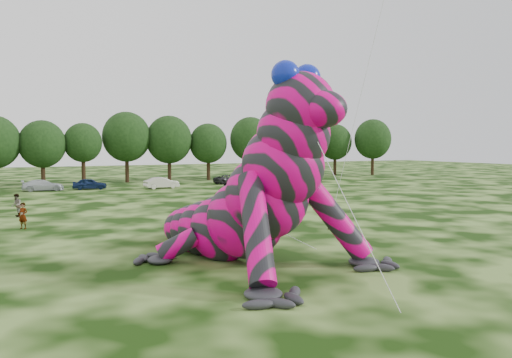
{
  "coord_description": "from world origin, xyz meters",
  "views": [
    {
      "loc": [
        -8.17,
        -16.43,
        5.69
      ],
      "look_at": [
        2.51,
        5.21,
        4.0
      ],
      "focal_mm": 35.0,
      "sensor_mm": 36.0,
      "label": 1
    }
  ],
  "objects": [
    {
      "name": "ground",
      "position": [
        0.0,
        0.0,
        0.0
      ],
      "size": [
        240.0,
        240.0,
        0.0
      ],
      "primitive_type": "plane",
      "color": "#16330A",
      "rests_on": "ground"
    },
    {
      "name": "inflatable_gecko",
      "position": [
        1.37,
        6.21,
        4.6
      ],
      "size": [
        20.88,
        22.61,
        9.2
      ],
      "primitive_type": null,
      "rotation": [
        0.0,
        0.0,
        0.35
      ],
      "color": "#E3007A",
      "rests_on": "ground"
    },
    {
      "name": "tree_8",
      "position": [
        -4.22,
        56.99,
        4.47
      ],
      "size": [
        6.14,
        5.53,
        8.94
      ],
      "primitive_type": null,
      "color": "black",
      "rests_on": "ground"
    },
    {
      "name": "tree_9",
      "position": [
        1.06,
        57.35,
        4.34
      ],
      "size": [
        5.27,
        4.74,
        8.68
      ],
      "primitive_type": null,
      "color": "black",
      "rests_on": "ground"
    },
    {
      "name": "tree_10",
      "position": [
        7.4,
        58.58,
        5.25
      ],
      "size": [
        7.09,
        6.38,
        10.5
      ],
      "primitive_type": null,
      "color": "black",
      "rests_on": "ground"
    },
    {
      "name": "tree_11",
      "position": [
        13.79,
        58.2,
        5.03
      ],
      "size": [
        7.01,
        6.31,
        10.07
      ],
      "primitive_type": null,
      "color": "black",
      "rests_on": "ground"
    },
    {
      "name": "tree_12",
      "position": [
        20.01,
        57.74,
        4.49
      ],
      "size": [
        5.99,
        5.39,
        8.97
      ],
      "primitive_type": null,
      "color": "black",
      "rests_on": "ground"
    },
    {
      "name": "tree_13",
      "position": [
        27.13,
        57.13,
        5.06
      ],
      "size": [
        6.83,
        6.15,
        10.13
      ],
      "primitive_type": null,
      "color": "black",
      "rests_on": "ground"
    },
    {
      "name": "tree_14",
      "position": [
        33.46,
        58.72,
        4.7
      ],
      "size": [
        6.82,
        6.14,
        9.4
      ],
      "primitive_type": null,
      "color": "black",
      "rests_on": "ground"
    },
    {
      "name": "tree_15",
      "position": [
        38.47,
        57.77,
        4.82
      ],
      "size": [
        7.17,
        6.45,
        9.63
      ],
      "primitive_type": null,
      "color": "black",
      "rests_on": "ground"
    },
    {
      "name": "tree_16",
      "position": [
        45.45,
        59.37,
        4.69
      ],
      "size": [
        6.26,
        5.63,
        9.37
      ],
      "primitive_type": null,
      "color": "black",
      "rests_on": "ground"
    },
    {
      "name": "tree_17",
      "position": [
        51.95,
        56.66,
        5.15
      ],
      "size": [
        6.98,
        6.28,
        10.3
      ],
      "primitive_type": null,
      "color": "black",
      "rests_on": "ground"
    },
    {
      "name": "car_3",
      "position": [
        -4.72,
        49.29,
        0.69
      ],
      "size": [
        4.84,
        2.08,
        1.39
      ],
      "primitive_type": "imported",
      "rotation": [
        0.0,
        0.0,
        1.54
      ],
      "color": "silver",
      "rests_on": "ground"
    },
    {
      "name": "car_4",
      "position": [
        0.73,
        48.96,
        0.7
      ],
      "size": [
        4.38,
        2.46,
        1.41
      ],
      "primitive_type": "imported",
      "rotation": [
        0.0,
        0.0,
        1.37
      ],
      "color": "#102047",
      "rests_on": "ground"
    },
    {
      "name": "car_5",
      "position": [
        9.17,
        46.15,
        0.73
      ],
      "size": [
        4.55,
        2.0,
        1.45
      ],
      "primitive_type": "imported",
      "rotation": [
        0.0,
        0.0,
        1.68
      ],
      "color": "silver",
      "rests_on": "ground"
    },
    {
      "name": "car_6",
      "position": [
        20.05,
        49.39,
        0.64
      ],
      "size": [
        4.78,
        2.55,
        1.28
      ],
      "primitive_type": "imported",
      "rotation": [
        0.0,
        0.0,
        1.67
      ],
      "color": "#252528",
      "rests_on": "ground"
    },
    {
      "name": "car_7",
      "position": [
        28.25,
        49.21,
        0.66
      ],
      "size": [
        4.68,
        2.27,
        1.31
      ],
      "primitive_type": "imported",
      "rotation": [
        0.0,
        0.0,
        1.47
      ],
      "color": "silver",
      "rests_on": "ground"
    },
    {
      "name": "spectator_3",
      "position": [
        10.76,
        28.47,
        0.84
      ],
      "size": [
        1.05,
        0.9,
        1.68
      ],
      "primitive_type": "imported",
      "rotation": [
        0.0,
        0.0,
        3.74
      ],
      "color": "gray",
      "rests_on": "ground"
    },
    {
      "name": "spectator_2",
      "position": [
        11.52,
        30.35,
        0.85
      ],
      "size": [
        0.72,
        1.15,
        1.7
      ],
      "primitive_type": "imported",
      "rotation": [
        0.0,
        0.0,
        4.79
      ],
      "color": "gray",
      "rests_on": "ground"
    },
    {
      "name": "spectator_1",
      "position": [
        -7.85,
        26.67,
        0.91
      ],
      "size": [
        0.74,
        0.92,
        1.82
      ],
      "primitive_type": "imported",
      "rotation": [
        0.0,
        0.0,
        4.76
      ],
      "color": "gray",
      "rests_on": "ground"
    },
    {
      "name": "spectator_0",
      "position": [
        -7.52,
        20.26,
        0.89
      ],
      "size": [
        0.77,
        0.74,
        1.78
      ],
      "primitive_type": "imported",
      "rotation": [
        0.0,
        0.0,
        5.59
      ],
      "color": "gray",
      "rests_on": "ground"
    }
  ]
}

